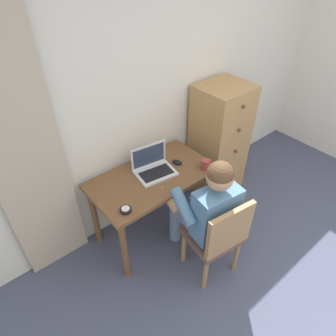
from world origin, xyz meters
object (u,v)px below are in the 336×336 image
dresser (219,141)px  desk_clock (126,210)px  chair (218,236)px  laptop (153,167)px  desk (152,186)px  person_seated (206,206)px  coffee_mug (206,164)px  computer_mouse (177,162)px

dresser → desk_clock: bearing=-167.8°
chair → laptop: (-0.08, 0.75, 0.30)m
dresser → chair: size_ratio=1.46×
desk → person_seated: person_seated is taller
chair → desk_clock: chair is taller
person_seated → coffee_mug: person_seated is taller
computer_mouse → desk_clock: 0.73m
laptop → desk_clock: bearing=-151.6°
desk → chair: 0.73m
computer_mouse → coffee_mug: (0.15, -0.22, 0.03)m
coffee_mug → desk: bearing=152.8°
person_seated → desk_clock: (-0.56, 0.32, 0.08)m
desk → laptop: (0.05, 0.04, 0.17)m
dresser → computer_mouse: dresser is taller
desk → laptop: size_ratio=2.97×
dresser → computer_mouse: size_ratio=12.69×
chair → coffee_mug: bearing=57.0°
computer_mouse → coffee_mug: size_ratio=0.83×
computer_mouse → desk_clock: computer_mouse is taller
person_seated → desk_clock: 0.65m
dresser → desk_clock: 1.42m
desk → person_seated: size_ratio=0.93×
person_seated → laptop: 0.59m
dresser → coffee_mug: bearing=-149.4°
dresser → computer_mouse: bearing=-171.8°
dresser → laptop: 0.94m
dresser → computer_mouse: (-0.69, -0.10, 0.11)m
laptop → coffee_mug: 0.47m
chair → desk_clock: 0.78m
chair → person_seated: bearing=83.0°
chair → desk_clock: (-0.54, 0.50, 0.26)m
desk_clock → coffee_mug: size_ratio=0.75×
person_seated → laptop: size_ratio=3.18×
computer_mouse → desk_clock: bearing=176.7°
person_seated → computer_mouse: size_ratio=11.85×
desk → coffee_mug: bearing=-27.2°
desk → dresser: 0.98m
desk → desk_clock: bearing=-153.4°
desk → desk_clock: (-0.41, -0.21, 0.13)m
person_seated → computer_mouse: 0.54m
laptop → computer_mouse: laptop is taller
computer_mouse → desk_clock: (-0.70, -0.20, -0.00)m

